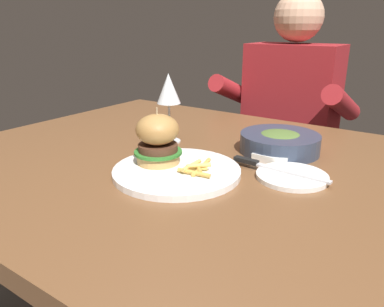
{
  "coord_description": "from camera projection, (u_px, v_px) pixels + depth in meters",
  "views": [
    {
      "loc": [
        0.46,
        -0.71,
        1.06
      ],
      "look_at": [
        0.01,
        -0.07,
        0.78
      ],
      "focal_mm": 35.0,
      "sensor_mm": 36.0,
      "label": 1
    }
  ],
  "objects": [
    {
      "name": "burger_sandwich",
      "position": [
        158.0,
        139.0,
        0.84
      ],
      "size": [
        0.11,
        0.11,
        0.13
      ],
      "color": "tan",
      "rests_on": "main_plate"
    },
    {
      "name": "soup_bowl",
      "position": [
        280.0,
        142.0,
        0.96
      ],
      "size": [
        0.2,
        0.2,
        0.05
      ],
      "color": "#2D384C",
      "rests_on": "dining_table"
    },
    {
      "name": "fries_pile",
      "position": [
        197.0,
        168.0,
        0.8
      ],
      "size": [
        0.08,
        0.1,
        0.02
      ],
      "color": "#E0B251",
      "rests_on": "main_plate"
    },
    {
      "name": "wine_glass",
      "position": [
        169.0,
        91.0,
        1.01
      ],
      "size": [
        0.06,
        0.06,
        0.19
      ],
      "color": "silver",
      "rests_on": "dining_table"
    },
    {
      "name": "diner_person",
      "position": [
        287.0,
        145.0,
        1.6
      ],
      "size": [
        0.51,
        0.36,
        1.18
      ],
      "color": "#282833",
      "rests_on": "ground"
    },
    {
      "name": "dining_table",
      "position": [
        204.0,
        192.0,
        0.92
      ],
      "size": [
        1.33,
        1.0,
        0.74
      ],
      "color": "brown",
      "rests_on": "ground"
    },
    {
      "name": "butter_dish",
      "position": [
        272.0,
        157.0,
        0.9
      ],
      "size": [
        0.08,
        0.06,
        0.04
      ],
      "color": "white",
      "rests_on": "dining_table"
    },
    {
      "name": "main_plate",
      "position": [
        177.0,
        171.0,
        0.83
      ],
      "size": [
        0.28,
        0.28,
        0.01
      ],
      "primitive_type": "cylinder",
      "color": "white",
      "rests_on": "dining_table"
    },
    {
      "name": "bread_plate",
      "position": [
        292.0,
        176.0,
        0.8
      ],
      "size": [
        0.15,
        0.15,
        0.01
      ],
      "primitive_type": "cylinder",
      "color": "white",
      "rests_on": "dining_table"
    },
    {
      "name": "table_knife",
      "position": [
        271.0,
        167.0,
        0.83
      ],
      "size": [
        0.23,
        0.03,
        0.01
      ],
      "color": "silver",
      "rests_on": "bread_plate"
    }
  ]
}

